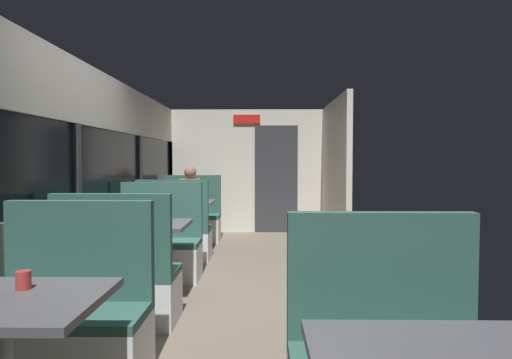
% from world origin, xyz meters
% --- Properties ---
extents(ground_plane, '(3.30, 9.20, 0.02)m').
position_xyz_m(ground_plane, '(0.00, 0.00, -0.01)').
color(ground_plane, '#665B4C').
extents(carriage_window_panel_left, '(0.09, 8.48, 2.30)m').
position_xyz_m(carriage_window_panel_left, '(-1.45, 0.00, 1.11)').
color(carriage_window_panel_left, beige).
rests_on(carriage_window_panel_left, ground_plane).
extents(carriage_end_bulkhead, '(2.90, 0.11, 2.30)m').
position_xyz_m(carriage_end_bulkhead, '(0.06, 4.19, 1.14)').
color(carriage_end_bulkhead, beige).
rests_on(carriage_end_bulkhead, ground_plane).
extents(carriage_aisle_panel_right, '(0.08, 2.40, 2.30)m').
position_xyz_m(carriage_aisle_panel_right, '(1.45, 3.00, 1.15)').
color(carriage_aisle_panel_right, beige).
rests_on(carriage_aisle_panel_right, ground_plane).
extents(dining_table_near_window, '(0.90, 0.70, 0.74)m').
position_xyz_m(dining_table_near_window, '(-0.89, -2.09, 0.64)').
color(dining_table_near_window, '#9E9EA3').
rests_on(dining_table_near_window, ground_plane).
extents(bench_near_window_facing_entry, '(0.95, 0.50, 1.10)m').
position_xyz_m(bench_near_window_facing_entry, '(-0.89, -1.39, 0.33)').
color(bench_near_window_facing_entry, silver).
rests_on(bench_near_window_facing_entry, ground_plane).
extents(dining_table_mid_window, '(0.90, 0.70, 0.74)m').
position_xyz_m(dining_table_mid_window, '(-0.89, 0.23, 0.64)').
color(dining_table_mid_window, '#9E9EA3').
rests_on(dining_table_mid_window, ground_plane).
extents(bench_mid_window_facing_end, '(0.95, 0.50, 1.10)m').
position_xyz_m(bench_mid_window_facing_end, '(-0.89, -0.47, 0.33)').
color(bench_mid_window_facing_end, silver).
rests_on(bench_mid_window_facing_end, ground_plane).
extents(bench_mid_window_facing_entry, '(0.95, 0.50, 1.10)m').
position_xyz_m(bench_mid_window_facing_entry, '(-0.89, 0.93, 0.33)').
color(bench_mid_window_facing_entry, silver).
rests_on(bench_mid_window_facing_entry, ground_plane).
extents(dining_table_far_window, '(0.90, 0.70, 0.74)m').
position_xyz_m(dining_table_far_window, '(-0.89, 2.54, 0.64)').
color(dining_table_far_window, '#9E9EA3').
rests_on(dining_table_far_window, ground_plane).
extents(bench_far_window_facing_end, '(0.95, 0.50, 1.10)m').
position_xyz_m(bench_far_window_facing_end, '(-0.89, 1.84, 0.33)').
color(bench_far_window_facing_end, silver).
rests_on(bench_far_window_facing_end, ground_plane).
extents(bench_far_window_facing_entry, '(0.95, 0.50, 1.10)m').
position_xyz_m(bench_far_window_facing_entry, '(-0.89, 3.24, 0.33)').
color(bench_far_window_facing_entry, silver).
rests_on(bench_far_window_facing_entry, ground_plane).
extents(seated_passenger, '(0.47, 0.55, 1.26)m').
position_xyz_m(seated_passenger, '(-0.89, 3.17, 0.54)').
color(seated_passenger, '#26262D').
rests_on(seated_passenger, ground_plane).
extents(coffee_cup_primary, '(0.07, 0.07, 0.09)m').
position_xyz_m(coffee_cup_primary, '(-0.86, -1.96, 0.79)').
color(coffee_cup_primary, '#B23333').
rests_on(coffee_cup_primary, dining_table_near_window).
extents(coffee_cup_secondary, '(0.07, 0.07, 0.09)m').
position_xyz_m(coffee_cup_secondary, '(-0.68, 2.40, 0.79)').
color(coffee_cup_secondary, '#B23333').
rests_on(coffee_cup_secondary, dining_table_far_window).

